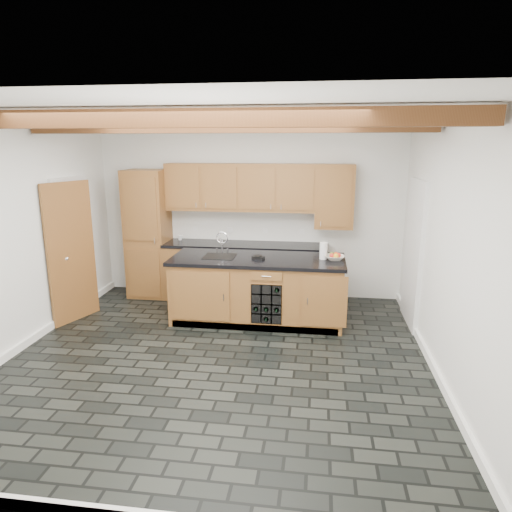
{
  "coord_description": "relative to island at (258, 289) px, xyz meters",
  "views": [
    {
      "loc": [
        1.14,
        -4.92,
        2.5
      ],
      "look_at": [
        0.35,
        0.8,
        1.08
      ],
      "focal_mm": 32.0,
      "sensor_mm": 36.0,
      "label": 1
    }
  ],
  "objects": [
    {
      "name": "ground",
      "position": [
        -0.31,
        -1.28,
        -0.46
      ],
      "size": [
        5.0,
        5.0,
        0.0
      ],
      "primitive_type": "plane",
      "color": "black",
      "rests_on": "ground"
    },
    {
      "name": "room_shell",
      "position": [
        -0.39,
        -0.75,
        1.06
      ],
      "size": [
        5.01,
        5.0,
        5.0
      ],
      "color": "white",
      "rests_on": "ground"
    },
    {
      "name": "back_cabinetry",
      "position": [
        -0.68,
        0.95,
        0.51
      ],
      "size": [
        3.65,
        0.62,
        2.2
      ],
      "color": "brown",
      "rests_on": "ground"
    },
    {
      "name": "island",
      "position": [
        0.0,
        0.0,
        0.0
      ],
      "size": [
        2.48,
        0.96,
        0.93
      ],
      "color": "brown",
      "rests_on": "ground"
    },
    {
      "name": "faucet",
      "position": [
        -0.56,
        0.05,
        0.5
      ],
      "size": [
        0.45,
        0.4,
        0.34
      ],
      "color": "black",
      "rests_on": "island"
    },
    {
      "name": "kitchen_scale",
      "position": [
        0.01,
        -0.05,
        0.49
      ],
      "size": [
        0.19,
        0.14,
        0.05
      ],
      "rotation": [
        0.0,
        0.0,
        -0.34
      ],
      "color": "black",
      "rests_on": "island"
    },
    {
      "name": "fruit_bowl",
      "position": [
        1.07,
        0.04,
        0.5
      ],
      "size": [
        0.27,
        0.27,
        0.06
      ],
      "primitive_type": "imported",
      "rotation": [
        0.0,
        0.0,
        0.03
      ],
      "color": "silver",
      "rests_on": "island"
    },
    {
      "name": "fruit_cluster",
      "position": [
        1.07,
        0.04,
        0.53
      ],
      "size": [
        0.16,
        0.17,
        0.07
      ],
      "color": "red",
      "rests_on": "fruit_bowl"
    },
    {
      "name": "paper_towel",
      "position": [
        0.92,
        0.07,
        0.58
      ],
      "size": [
        0.11,
        0.11,
        0.24
      ],
      "primitive_type": "cylinder",
      "color": "white",
      "rests_on": "island"
    },
    {
      "name": "mug",
      "position": [
        -1.46,
        1.05,
        0.51
      ],
      "size": [
        0.09,
        0.09,
        0.08
      ],
      "primitive_type": "imported",
      "rotation": [
        0.0,
        0.0,
        0.02
      ],
      "color": "white",
      "rests_on": "back_cabinetry"
    }
  ]
}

